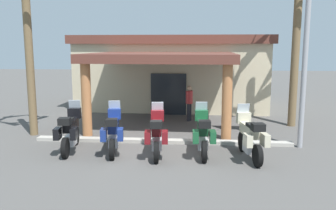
{
  "coord_description": "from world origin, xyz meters",
  "views": [
    {
      "loc": [
        1.54,
        -11.69,
        3.49
      ],
      "look_at": [
        0.34,
        2.04,
        1.2
      ],
      "focal_mm": 38.26,
      "sensor_mm": 36.0,
      "label": 1
    }
  ],
  "objects_px": {
    "motel_building": "(173,71)",
    "motorcycle_maroon": "(157,134)",
    "motorcycle_black": "(70,131)",
    "roadside_sign": "(307,21)",
    "motorcycle_green": "(203,134)",
    "motorcycle_cream": "(250,137)",
    "palm_tree_roadside": "(27,5)",
    "palm_tree_near_portico": "(299,7)",
    "motorcycle_blue": "(113,132)",
    "pedestrian": "(189,101)"
  },
  "relations": [
    {
      "from": "motel_building",
      "to": "motorcycle_maroon",
      "type": "xyz_separation_m",
      "value": [
        0.16,
        -9.49,
        -1.38
      ]
    },
    {
      "from": "motorcycle_black",
      "to": "motorcycle_maroon",
      "type": "bearing_deg",
      "value": -101.36
    },
    {
      "from": "roadside_sign",
      "to": "motorcycle_green",
      "type": "bearing_deg",
      "value": -161.21
    },
    {
      "from": "motorcycle_black",
      "to": "motorcycle_green",
      "type": "height_order",
      "value": "same"
    },
    {
      "from": "motorcycle_cream",
      "to": "roadside_sign",
      "type": "height_order",
      "value": "roadside_sign"
    },
    {
      "from": "palm_tree_roadside",
      "to": "palm_tree_near_portico",
      "type": "xyz_separation_m",
      "value": [
        10.58,
        2.5,
        0.11
      ]
    },
    {
      "from": "motorcycle_maroon",
      "to": "motorcycle_blue",
      "type": "bearing_deg",
      "value": 77.8
    },
    {
      "from": "palm_tree_roadside",
      "to": "motorcycle_blue",
      "type": "bearing_deg",
      "value": -29.39
    },
    {
      "from": "motorcycle_maroon",
      "to": "motorcycle_cream",
      "type": "bearing_deg",
      "value": -97.26
    },
    {
      "from": "motorcycle_cream",
      "to": "pedestrian",
      "type": "xyz_separation_m",
      "value": [
        -2.05,
        5.54,
        0.26
      ]
    },
    {
      "from": "motel_building",
      "to": "motorcycle_blue",
      "type": "distance_m",
      "value": 9.49
    },
    {
      "from": "motorcycle_black",
      "to": "roadside_sign",
      "type": "xyz_separation_m",
      "value": [
        7.77,
        1.13,
        3.59
      ]
    },
    {
      "from": "palm_tree_near_portico",
      "to": "roadside_sign",
      "type": "relative_size",
      "value": 1.06
    },
    {
      "from": "motorcycle_maroon",
      "to": "palm_tree_near_portico",
      "type": "relative_size",
      "value": 0.33
    },
    {
      "from": "motorcycle_black",
      "to": "pedestrian",
      "type": "height_order",
      "value": "pedestrian"
    },
    {
      "from": "motel_building",
      "to": "palm_tree_near_portico",
      "type": "distance_m",
      "value": 7.91
    },
    {
      "from": "motorcycle_green",
      "to": "pedestrian",
      "type": "bearing_deg",
      "value": 3.06
    },
    {
      "from": "motorcycle_black",
      "to": "motorcycle_green",
      "type": "bearing_deg",
      "value": -97.84
    },
    {
      "from": "motorcycle_green",
      "to": "palm_tree_near_portico",
      "type": "bearing_deg",
      "value": -44.14
    },
    {
      "from": "motorcycle_black",
      "to": "motorcycle_cream",
      "type": "relative_size",
      "value": 1.0
    },
    {
      "from": "motorcycle_black",
      "to": "palm_tree_near_portico",
      "type": "xyz_separation_m",
      "value": [
        8.35,
        4.57,
        4.38
      ]
    },
    {
      "from": "motel_building",
      "to": "roadside_sign",
      "type": "xyz_separation_m",
      "value": [
        5.0,
        -8.16,
        2.21
      ]
    },
    {
      "from": "motorcycle_green",
      "to": "motorcycle_cream",
      "type": "height_order",
      "value": "same"
    },
    {
      "from": "motorcycle_black",
      "to": "motorcycle_green",
      "type": "relative_size",
      "value": 1.0
    },
    {
      "from": "motorcycle_black",
      "to": "motorcycle_blue",
      "type": "bearing_deg",
      "value": -97.95
    },
    {
      "from": "motel_building",
      "to": "motorcycle_maroon",
      "type": "bearing_deg",
      "value": -87.71
    },
    {
      "from": "motorcycle_green",
      "to": "palm_tree_roadside",
      "type": "height_order",
      "value": "palm_tree_roadside"
    },
    {
      "from": "motorcycle_maroon",
      "to": "motorcycle_green",
      "type": "xyz_separation_m",
      "value": [
        1.46,
        0.18,
        0.0
      ]
    },
    {
      "from": "palm_tree_roadside",
      "to": "palm_tree_near_portico",
      "type": "distance_m",
      "value": 10.87
    },
    {
      "from": "motorcycle_maroon",
      "to": "palm_tree_near_portico",
      "type": "bearing_deg",
      "value": -53.87
    },
    {
      "from": "motorcycle_blue",
      "to": "palm_tree_roadside",
      "type": "bearing_deg",
      "value": 50.85
    },
    {
      "from": "motorcycle_black",
      "to": "motorcycle_blue",
      "type": "height_order",
      "value": "same"
    },
    {
      "from": "motorcycle_black",
      "to": "palm_tree_near_portico",
      "type": "relative_size",
      "value": 0.33
    },
    {
      "from": "motel_building",
      "to": "motorcycle_blue",
      "type": "xyz_separation_m",
      "value": [
        -1.3,
        -9.3,
        -1.38
      ]
    },
    {
      "from": "motorcycle_black",
      "to": "pedestrian",
      "type": "distance_m",
      "value": 6.49
    },
    {
      "from": "motel_building",
      "to": "pedestrian",
      "type": "height_order",
      "value": "motel_building"
    },
    {
      "from": "motorcycle_maroon",
      "to": "motel_building",
      "type": "bearing_deg",
      "value": -4.13
    },
    {
      "from": "palm_tree_near_portico",
      "to": "motorcycle_black",
      "type": "bearing_deg",
      "value": -151.32
    },
    {
      "from": "motorcycle_black",
      "to": "motorcycle_maroon",
      "type": "xyz_separation_m",
      "value": [
        2.93,
        -0.19,
        0.0
      ]
    },
    {
      "from": "motorcycle_black",
      "to": "motorcycle_blue",
      "type": "relative_size",
      "value": 1.0
    },
    {
      "from": "palm_tree_near_portico",
      "to": "motel_building",
      "type": "bearing_deg",
      "value": 139.76
    },
    {
      "from": "motorcycle_cream",
      "to": "palm_tree_near_portico",
      "type": "distance_m",
      "value": 7.01
    },
    {
      "from": "motorcycle_black",
      "to": "motorcycle_maroon",
      "type": "relative_size",
      "value": 1.0
    },
    {
      "from": "motel_building",
      "to": "motorcycle_green",
      "type": "xyz_separation_m",
      "value": [
        1.63,
        -9.31,
        -1.38
      ]
    },
    {
      "from": "roadside_sign",
      "to": "pedestrian",
      "type": "bearing_deg",
      "value": 133.93
    },
    {
      "from": "motorcycle_blue",
      "to": "pedestrian",
      "type": "height_order",
      "value": "pedestrian"
    },
    {
      "from": "palm_tree_roadside",
      "to": "roadside_sign",
      "type": "xyz_separation_m",
      "value": [
        9.99,
        -0.94,
        -0.69
      ]
    },
    {
      "from": "motorcycle_blue",
      "to": "motorcycle_maroon",
      "type": "height_order",
      "value": "same"
    },
    {
      "from": "motel_building",
      "to": "motorcycle_cream",
      "type": "height_order",
      "value": "motel_building"
    },
    {
      "from": "motorcycle_green",
      "to": "palm_tree_near_portico",
      "type": "distance_m",
      "value": 7.48
    }
  ]
}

